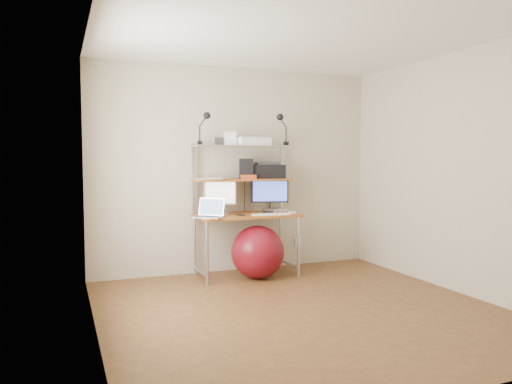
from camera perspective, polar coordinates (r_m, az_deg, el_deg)
room at (r=4.54m, az=5.29°, el=1.97°), size 3.60×3.60×3.60m
computer_desk at (r=5.93m, az=-1.32°, el=-0.39°), size 1.20×0.60×1.57m
wall_outlet at (r=6.60m, az=4.80°, el=-5.68°), size 0.08×0.01×0.12m
monitor_silver at (r=5.86m, az=-4.14°, el=-0.36°), size 0.37×0.18×0.42m
monitor_black at (r=6.08m, az=1.56°, el=-0.12°), size 0.45×0.19×0.47m
laptop at (r=5.59m, az=-5.27°, el=-2.43°), size 0.39×0.39×0.27m
keyboard at (r=5.81m, az=1.72°, el=-2.56°), size 0.45×0.15×0.01m
mouse at (r=5.99m, az=4.15°, el=-2.32°), size 0.08×0.05×0.02m
mac_mini at (r=6.15m, az=2.17°, el=-2.06°), size 0.27×0.27×0.04m
phone at (r=5.74m, az=-1.81°, el=-2.65°), size 0.08×0.13×0.01m
printer at (r=6.13m, az=1.27°, el=2.43°), size 0.44×0.34×0.19m
nas_cube at (r=5.99m, az=-1.14°, el=2.69°), size 0.21×0.21×0.24m
red_box at (r=5.92m, az=-0.92°, el=1.74°), size 0.20×0.15×0.05m
scanner at (r=6.02m, az=-0.54°, el=5.85°), size 0.45×0.33×0.11m
box_white at (r=5.90m, az=-3.01°, el=6.13°), size 0.14×0.12×0.16m
box_grey at (r=5.93m, az=-4.26°, el=5.81°), size 0.11×0.11×0.09m
clip_lamp_left at (r=5.79m, az=-5.80°, el=8.09°), size 0.15×0.08×0.38m
clip_lamp_right at (r=6.10m, az=2.91°, el=7.96°), size 0.15×0.09×0.38m
exercise_ball at (r=5.83m, az=0.18°, el=-6.88°), size 0.62×0.62×0.62m
paper_stack at (r=5.85m, az=-5.14°, el=1.55°), size 0.39×0.42×0.02m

